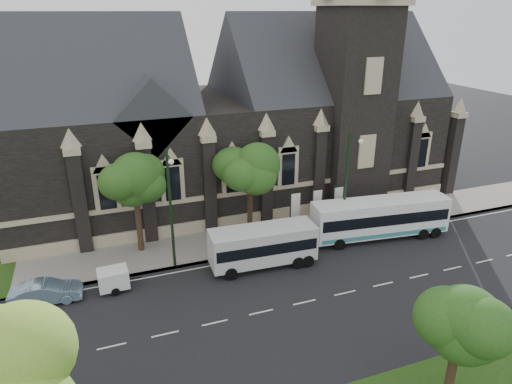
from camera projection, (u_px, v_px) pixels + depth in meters
name	position (u px, v px, depth m)	size (l,w,h in m)	color
ground	(261.00, 312.00, 28.56)	(160.00, 160.00, 0.00)	black
sidewalk	(219.00, 244.00, 36.81)	(80.00, 5.00, 0.15)	gray
museum	(241.00, 116.00, 43.54)	(40.00, 17.70, 29.90)	black
tree_park_near	(19.00, 382.00, 14.75)	(4.42, 4.42, 8.56)	black
tree_park_east	(462.00, 317.00, 20.72)	(3.40, 3.40, 6.28)	black
tree_walk_right	(251.00, 167.00, 36.77)	(4.08, 4.08, 7.80)	black
tree_walk_left	(137.00, 182.00, 33.89)	(3.91, 3.91, 7.64)	black
street_lamp_near	(348.00, 180.00, 36.07)	(0.36, 1.88, 9.00)	black
street_lamp_mid	(171.00, 204.00, 31.55)	(0.36, 1.88, 9.00)	black
banner_flag_left	(294.00, 209.00, 37.54)	(0.90, 0.10, 4.00)	black
banner_flag_center	(315.00, 205.00, 38.19)	(0.90, 0.10, 4.00)	black
banner_flag_right	(336.00, 202.00, 38.83)	(0.90, 0.10, 4.00)	black
tour_coach	(380.00, 217.00, 37.34)	(11.57, 3.72, 3.32)	white
shuttle_bus	(263.00, 244.00, 33.23)	(7.86, 3.05, 2.99)	silver
box_trailer	(113.00, 279.00, 30.55)	(2.87, 1.68, 1.51)	white
sedan	(46.00, 292.00, 29.35)	(1.53, 4.39, 1.44)	#7897AD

